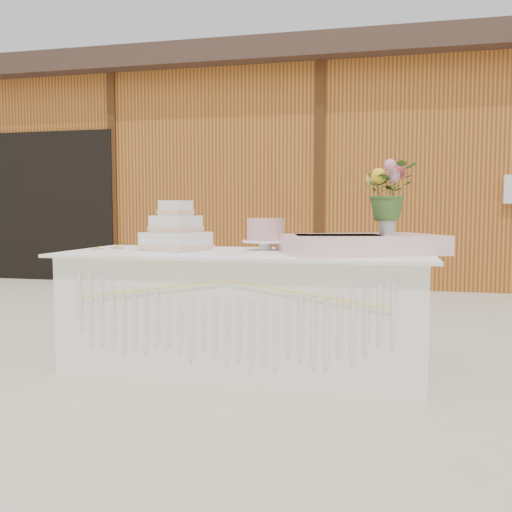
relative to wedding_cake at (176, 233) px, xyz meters
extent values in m
plane|color=beige|center=(0.50, -0.05, -0.89)|extent=(80.00, 80.00, 0.00)
cube|color=#AF6724|center=(0.50, 5.95, 0.61)|extent=(12.00, 4.00, 3.00)
cube|color=#3A2820|center=(0.50, 5.95, 2.26)|extent=(12.60, 4.60, 0.30)
cube|color=black|center=(-3.70, 3.93, 0.21)|extent=(2.40, 0.08, 2.20)
cube|color=white|center=(0.50, -0.05, -0.51)|extent=(2.28, 0.88, 0.75)
cube|color=white|center=(0.50, -0.05, -0.13)|extent=(2.40, 1.00, 0.02)
cube|color=white|center=(0.00, 0.00, -0.05)|extent=(0.46, 0.46, 0.12)
cube|color=#F2B898|center=(0.00, 0.00, -0.09)|extent=(0.48, 0.48, 0.03)
cube|color=white|center=(0.00, 0.00, 0.07)|extent=(0.33, 0.33, 0.11)
cube|color=#F2B898|center=(0.00, 0.00, 0.03)|extent=(0.35, 0.35, 0.03)
cube|color=white|center=(0.00, 0.00, 0.17)|extent=(0.22, 0.22, 0.10)
cube|color=#F2B898|center=(0.00, 0.00, 0.15)|extent=(0.23, 0.23, 0.03)
cylinder|color=white|center=(0.64, -0.04, -0.11)|extent=(0.26, 0.26, 0.02)
cylinder|color=white|center=(0.64, -0.04, -0.07)|extent=(0.08, 0.08, 0.05)
cylinder|color=white|center=(0.64, -0.04, -0.04)|extent=(0.31, 0.31, 0.01)
cylinder|color=#CC9399|center=(0.64, -0.04, 0.03)|extent=(0.24, 0.24, 0.14)
cube|color=beige|center=(1.25, -0.04, -0.05)|extent=(1.10, 0.93, 0.12)
cylinder|color=silver|center=(1.41, -0.01, 0.07)|extent=(0.10, 0.10, 0.14)
imported|color=#3A5E25|center=(1.41, -0.01, 0.32)|extent=(0.43, 0.43, 0.36)
camera|label=1|loc=(1.43, -3.67, 0.16)|focal=40.00mm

